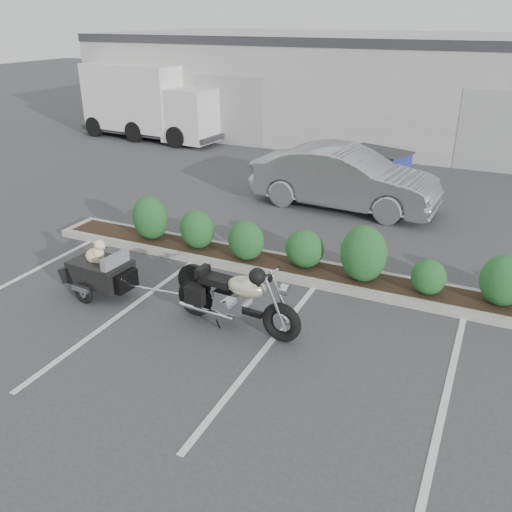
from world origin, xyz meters
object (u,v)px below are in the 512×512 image
at_px(pet_trailer, 100,271).
at_px(delivery_truck, 152,104).
at_px(motorcycle, 235,299).
at_px(dumpster, 376,170).
at_px(sedan, 345,178).

bearing_deg(pet_trailer, delivery_truck, 125.21).
relative_size(motorcycle, dumpster, 1.14).
bearing_deg(sedan, pet_trailer, 161.59).
bearing_deg(motorcycle, delivery_truck, 134.00).
xyz_separation_m(sedan, delivery_truck, (-9.76, 5.28, 0.60)).
height_order(motorcycle, pet_trailer, motorcycle).
xyz_separation_m(pet_trailer, delivery_truck, (-7.14, 11.93, 0.93)).
bearing_deg(pet_trailer, motorcycle, 3.80).
xyz_separation_m(sedan, dumpster, (0.36, 2.01, -0.22)).
distance_m(pet_trailer, dumpster, 9.15).
bearing_deg(pet_trailer, sedan, 72.78).
relative_size(pet_trailer, dumpster, 0.91).
distance_m(motorcycle, sedan, 6.68).
distance_m(pet_trailer, delivery_truck, 13.93).
xyz_separation_m(motorcycle, dumpster, (0.20, 8.68, 0.05)).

